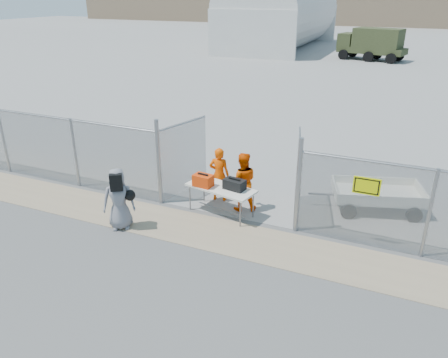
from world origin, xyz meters
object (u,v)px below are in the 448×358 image
at_px(folding_table, 221,200).
at_px(security_worker_left, 219,174).
at_px(security_worker_right, 242,182).
at_px(visitor, 119,199).
at_px(utility_trailer, 377,197).

height_order(folding_table, security_worker_left, security_worker_left).
bearing_deg(security_worker_left, security_worker_right, 150.92).
relative_size(folding_table, security_worker_right, 1.12).
bearing_deg(visitor, security_worker_left, 24.17).
bearing_deg(utility_trailer, security_worker_left, 178.90).
bearing_deg(security_worker_right, folding_table, 23.70).
bearing_deg(security_worker_right, utility_trailer, 179.55).
relative_size(security_worker_right, utility_trailer, 0.54).
bearing_deg(security_worker_left, folding_table, 107.98).
distance_m(folding_table, utility_trailer, 4.38).
relative_size(folding_table, utility_trailer, 0.61).
xyz_separation_m(security_worker_left, visitor, (-1.67, -2.52, 0.01)).
height_order(security_worker_left, visitor, visitor).
distance_m(security_worker_left, security_worker_right, 0.88).
height_order(security_worker_left, security_worker_right, security_worker_right).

